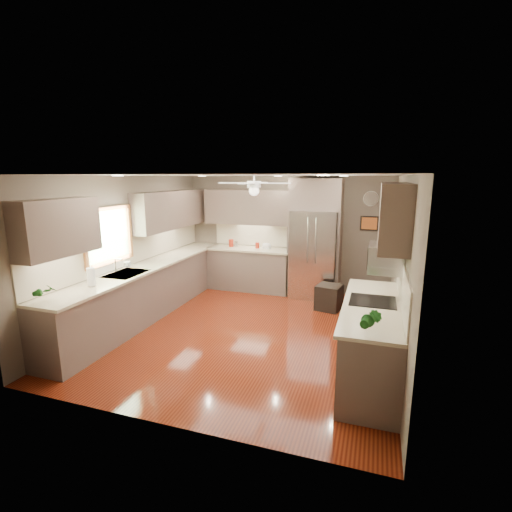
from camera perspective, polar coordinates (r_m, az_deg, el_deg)
The scene contains 27 objects.
floor at distance 6.22m, azimuth -1.17°, elevation -11.39°, with size 5.00×5.00×0.00m, color #431208.
ceiling at distance 5.71m, azimuth -1.28°, elevation 12.31°, with size 5.00×5.00×0.00m, color white.
wall_back at distance 8.20m, azimuth 4.58°, elevation 3.43°, with size 4.50×4.50×0.00m, color #64594C.
wall_front at distance 3.66m, azimuth -14.43°, elevation -7.90°, with size 4.50×4.50×0.00m, color #64594C.
wall_left at distance 6.90m, azimuth -19.14°, elevation 1.17°, with size 5.00×5.00×0.00m, color #64594C.
wall_right at distance 5.53m, azimuth 21.35°, elevation -1.58°, with size 5.00×5.00×0.00m, color #64594C.
canister_a at distance 8.34m, azimuth -3.85°, elevation 1.99°, with size 0.11×0.11×0.17m, color maroon.
canister_b at distance 8.29m, azimuth -3.03°, elevation 1.87°, with size 0.08×0.08×0.12m, color silver.
canister_d at distance 8.13m, azimuth 0.20°, elevation 1.61°, with size 0.09×0.09×0.13m, color maroon.
soap_bottle at distance 6.66m, azimuth -19.07°, elevation -1.14°, with size 0.08×0.08×0.18m, color white.
potted_plant_left at distance 5.30m, azimuth -29.63°, elevation -4.69°, with size 0.16×0.11×0.30m, color #164E18.
potted_plant_right at distance 3.87m, azimuth 17.29°, elevation -9.42°, with size 0.17×0.14×0.31m, color #164E18.
bowl at distance 8.08m, azimuth 1.60°, elevation 1.29°, with size 0.20×0.20×0.05m, color beige.
left_run at distance 7.03m, azimuth -16.04°, elevation -4.88°, with size 0.65×4.70×1.45m.
back_run at distance 8.27m, azimuth -0.88°, elevation -1.87°, with size 1.85×0.65×1.45m.
uppers at distance 6.66m, azimuth -5.27°, elevation 6.82°, with size 4.50×4.70×0.95m.
window at distance 6.45m, azimuth -21.78°, elevation 2.95°, with size 0.05×1.12×0.92m.
sink at distance 6.40m, azimuth -19.34°, elevation -2.82°, with size 0.50×0.70×0.32m.
refrigerator at distance 7.74m, azimuth 9.02°, elevation 2.35°, with size 1.06×0.75×2.45m.
right_run at distance 5.00m, azimuth 17.37°, elevation -12.01°, with size 0.70×2.20×1.45m.
microwave at distance 4.93m, azimuth 19.27°, elevation -0.26°, with size 0.43×0.55×0.34m.
ceiling_fan at distance 5.99m, azimuth -0.31°, elevation 10.69°, with size 1.18×1.18×0.32m.
recessed_lights at distance 6.10m, azimuth -0.37°, elevation 12.24°, with size 2.84×3.14×0.01m.
wall_clock at distance 7.88m, azimuth 17.26°, elevation 8.44°, with size 0.30×0.03×0.30m.
framed_print at distance 7.92m, azimuth 17.03°, elevation 4.83°, with size 0.36×0.03×0.30m.
stool at distance 7.21m, azimuth 11.16°, elevation -6.24°, with size 0.52×0.52×0.50m.
paper_towel at distance 5.80m, azimuth -24.03°, elevation -2.94°, with size 0.11×0.11×0.28m.
Camera 1 is at (1.90, -5.38, 2.48)m, focal length 26.00 mm.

